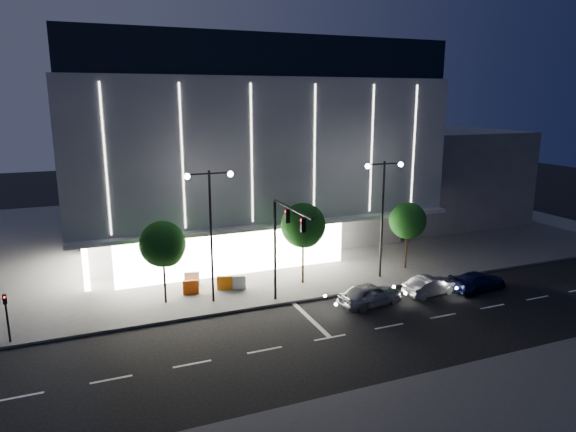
# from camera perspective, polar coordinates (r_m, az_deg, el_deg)

# --- Properties ---
(ground) EXTENTS (160.00, 160.00, 0.00)m
(ground) POSITION_cam_1_polar(r_m,az_deg,el_deg) (30.97, 0.02, -12.83)
(ground) COLOR black
(ground) RESTS_ON ground
(sidewalk_museum) EXTENTS (70.00, 40.00, 0.15)m
(sidewalk_museum) POSITION_cam_1_polar(r_m,az_deg,el_deg) (53.88, -4.64, -1.45)
(sidewalk_museum) COLOR #474747
(sidewalk_museum) RESTS_ON ground
(sidewalk_near) EXTENTS (70.00, 10.00, 0.15)m
(sidewalk_near) POSITION_cam_1_polar(r_m,az_deg,el_deg) (24.72, 23.37, -21.08)
(sidewalk_near) COLOR #474747
(sidewalk_near) RESTS_ON ground
(museum) EXTENTS (30.00, 25.80, 18.00)m
(museum) POSITION_cam_1_polar(r_m,az_deg,el_deg) (50.16, -6.47, 8.10)
(museum) COLOR #4C4C51
(museum) RESTS_ON ground
(annex_building) EXTENTS (16.00, 20.00, 10.00)m
(annex_building) POSITION_cam_1_polar(r_m,az_deg,el_deg) (62.34, 14.07, 4.79)
(annex_building) COLOR #4C4C51
(annex_building) RESTS_ON ground
(traffic_mast) EXTENTS (0.33, 5.89, 7.07)m
(traffic_mast) POSITION_cam_1_polar(r_m,az_deg,el_deg) (32.47, -0.55, -2.12)
(traffic_mast) COLOR black
(traffic_mast) RESTS_ON ground
(street_lamp_west) EXTENTS (3.16, 0.36, 9.00)m
(street_lamp_west) POSITION_cam_1_polar(r_m,az_deg,el_deg) (33.56, -8.60, -0.13)
(street_lamp_west) COLOR black
(street_lamp_west) RESTS_ON ground
(street_lamp_east) EXTENTS (3.16, 0.36, 9.00)m
(street_lamp_east) POSITION_cam_1_polar(r_m,az_deg,el_deg) (38.59, 10.50, 1.52)
(street_lamp_east) COLOR black
(street_lamp_east) RESTS_ON ground
(ped_signal_far) EXTENTS (0.22, 0.24, 3.00)m
(ped_signal_far) POSITION_cam_1_polar(r_m,az_deg,el_deg) (32.79, -28.79, -9.42)
(ped_signal_far) COLOR black
(ped_signal_far) RESTS_ON ground
(tree_left) EXTENTS (3.02, 3.02, 5.72)m
(tree_left) POSITION_cam_1_polar(r_m,az_deg,el_deg) (34.48, -13.71, -3.30)
(tree_left) COLOR black
(tree_left) RESTS_ON ground
(tree_mid) EXTENTS (3.25, 3.25, 6.15)m
(tree_mid) POSITION_cam_1_polar(r_m,az_deg,el_deg) (37.06, 1.72, -1.31)
(tree_mid) COLOR black
(tree_mid) RESTS_ON ground
(tree_right) EXTENTS (2.91, 2.91, 5.51)m
(tree_right) POSITION_cam_1_polar(r_m,az_deg,el_deg) (41.52, 13.16, -0.72)
(tree_right) COLOR black
(tree_right) RESTS_ON ground
(car_lead) EXTENTS (4.71, 2.41, 1.53)m
(car_lead) POSITION_cam_1_polar(r_m,az_deg,el_deg) (34.82, 9.11, -8.61)
(car_lead) COLOR #989A9F
(car_lead) RESTS_ON ground
(car_second) EXTENTS (4.21, 1.87, 1.34)m
(car_second) POSITION_cam_1_polar(r_m,az_deg,el_deg) (37.55, 15.57, -7.47)
(car_second) COLOR #B3B6BB
(car_second) RESTS_ON ground
(car_third) EXTENTS (4.64, 2.34, 1.29)m
(car_third) POSITION_cam_1_polar(r_m,az_deg,el_deg) (39.55, 20.38, -6.80)
(car_third) COLOR #111641
(car_third) RESTS_ON ground
(barrier_a) EXTENTS (1.13, 0.41, 1.00)m
(barrier_a) POSITION_cam_1_polar(r_m,az_deg,el_deg) (36.60, -10.75, -7.78)
(barrier_a) COLOR #F04B0D
(barrier_a) RESTS_ON sidewalk_museum
(barrier_b) EXTENTS (1.13, 0.46, 1.00)m
(barrier_b) POSITION_cam_1_polar(r_m,az_deg,el_deg) (38.27, -10.64, -6.84)
(barrier_b) COLOR silver
(barrier_b) RESTS_ON sidewalk_museum
(barrier_c) EXTENTS (1.12, 0.59, 1.00)m
(barrier_c) POSITION_cam_1_polar(r_m,az_deg,el_deg) (37.04, -7.05, -7.39)
(barrier_c) COLOR orange
(barrier_c) RESTS_ON sidewalk_museum
(barrier_d) EXTENTS (1.12, 0.63, 1.00)m
(barrier_d) POSITION_cam_1_polar(r_m,az_deg,el_deg) (37.04, -5.56, -7.35)
(barrier_d) COLOR white
(barrier_d) RESTS_ON sidewalk_museum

